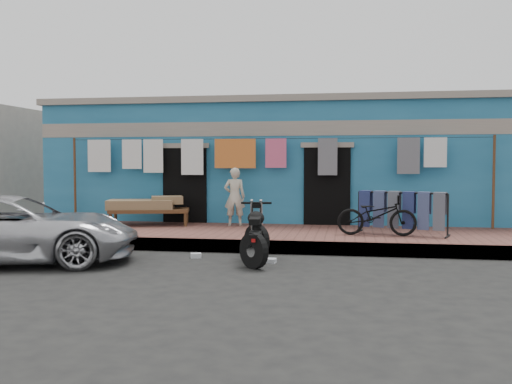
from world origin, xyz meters
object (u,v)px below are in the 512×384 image
object	(u,v)px
seated_person	(235,197)
charpoy	(150,211)
motorcycle	(255,233)
car	(13,228)
jeans_rack	(402,212)
bicycle	(377,211)

from	to	relation	value
seated_person	charpoy	bearing A→B (deg)	-3.53
motorcycle	seated_person	bearing A→B (deg)	100.35
car	motorcycle	xyz separation A→B (m)	(4.10, 0.79, -0.10)
seated_person	jeans_rack	world-z (taller)	seated_person
car	charpoy	size ratio (longest dim) A/B	2.05
car	charpoy	xyz separation A→B (m)	(1.03, 3.92, -0.03)
car	motorcycle	world-z (taller)	car
bicycle	car	bearing A→B (deg)	116.36
car	jeans_rack	distance (m)	7.44
motorcycle	jeans_rack	distance (m)	3.52
car	charpoy	bearing A→B (deg)	-31.85
seated_person	motorcycle	xyz separation A→B (m)	(1.05, -3.34, -0.42)
charpoy	motorcycle	bearing A→B (deg)	-45.54
charpoy	car	bearing A→B (deg)	-104.73
car	bicycle	xyz separation A→B (m)	(6.26, 2.86, 0.15)
car	bicycle	distance (m)	6.88
bicycle	charpoy	distance (m)	5.34
bicycle	charpoy	size ratio (longest dim) A/B	0.75
bicycle	motorcycle	world-z (taller)	bicycle
jeans_rack	motorcycle	bearing A→B (deg)	-139.53
seated_person	jeans_rack	bearing A→B (deg)	154.73
motorcycle	jeans_rack	size ratio (longest dim) A/B	0.84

